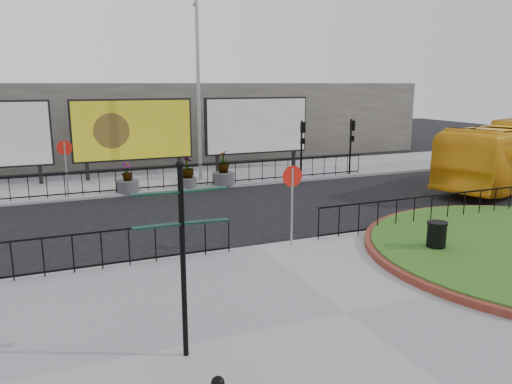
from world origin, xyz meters
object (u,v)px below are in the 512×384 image
litter_bin (436,238)px  planter_a (127,182)px  planter_c (223,172)px  fingerpost_sign (182,241)px  lamp_post (199,87)px  planter_b (188,174)px  billboard_mid (133,130)px

litter_bin → planter_a: 13.99m
planter_a → planter_c: (4.63, 0.00, 0.15)m
fingerpost_sign → litter_bin: size_ratio=3.73×
lamp_post → planter_b: (-1.11, -1.60, -4.07)m
planter_a → litter_bin: bearing=-60.3°
planter_b → lamp_post: bearing=55.2°
planter_b → planter_c: 1.81m
billboard_mid → fingerpost_sign: bearing=-96.7°
litter_bin → planter_a: bearing=119.7°
billboard_mid → lamp_post: bearing=-33.3°
planter_c → billboard_mid: bearing=136.0°
billboard_mid → planter_a: billboard_mid is taller
lamp_post → planter_c: lamp_post is taller
litter_bin → billboard_mid: bearing=110.9°
planter_a → billboard_mid: bearing=75.3°
litter_bin → planter_c: (-2.30, 12.15, 0.11)m
billboard_mid → planter_c: bearing=-44.0°
litter_bin → lamp_post: bearing=102.3°
fingerpost_sign → planter_b: 15.35m
billboard_mid → planter_b: billboard_mid is taller
lamp_post → fingerpost_sign: lamp_post is taller
planter_a → planter_b: 2.83m
billboard_mid → planter_c: billboard_mid is taller
billboard_mid → fingerpost_sign: billboard_mid is taller
planter_c → litter_bin: bearing=-79.3°
billboard_mid → litter_bin: bearing=-69.1°
litter_bin → planter_c: planter_c is taller
planter_a → planter_b: (2.83, 0.00, 0.19)m
litter_bin → planter_b: 12.83m
lamp_post → planter_c: (0.69, -1.60, -4.11)m
litter_bin → planter_a: (-6.93, 12.15, -0.04)m
fingerpost_sign → planter_c: (5.84, 14.73, -1.58)m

